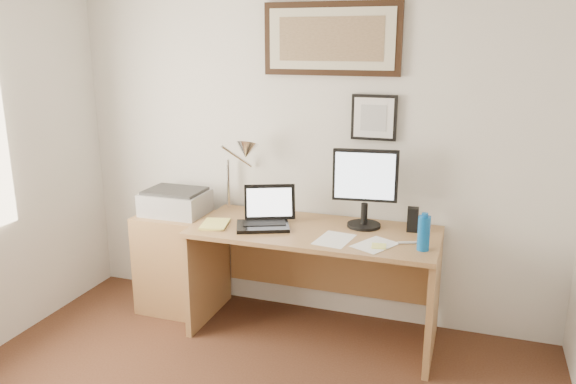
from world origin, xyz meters
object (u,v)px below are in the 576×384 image
at_px(desk, 317,259).
at_px(printer, 175,202).
at_px(laptop, 265,217).
at_px(water_bottle, 424,233).
at_px(lcd_monitor, 365,184).
at_px(book, 202,224).
at_px(side_cabinet, 176,262).

bearing_deg(desk, printer, -179.77).
relative_size(desk, laptop, 3.88).
bearing_deg(desk, water_bottle, -18.28).
bearing_deg(lcd_monitor, desk, -166.34).
distance_m(water_bottle, laptop, 1.04).
bearing_deg(book, printer, 145.12).
relative_size(side_cabinet, desk, 0.46).
bearing_deg(printer, desk, 0.23).
relative_size(water_bottle, laptop, 0.50).
height_order(book, lcd_monitor, lcd_monitor).
bearing_deg(laptop, lcd_monitor, 16.32).
height_order(book, printer, printer).
bearing_deg(side_cabinet, desk, 1.89).
relative_size(water_bottle, book, 0.89).
relative_size(book, lcd_monitor, 0.44).
distance_m(water_bottle, lcd_monitor, 0.55).
xyz_separation_m(side_cabinet, laptop, (0.74, -0.08, 0.44)).
xyz_separation_m(laptop, lcd_monitor, (0.62, 0.18, 0.23)).
height_order(side_cabinet, lcd_monitor, lcd_monitor).
bearing_deg(book, lcd_monitor, 16.70).
xyz_separation_m(laptop, printer, (-0.73, 0.11, 0.01)).
bearing_deg(side_cabinet, printer, 81.68).
distance_m(side_cabinet, desk, 1.08).
bearing_deg(laptop, desk, 18.61).
xyz_separation_m(desk, laptop, (-0.33, -0.11, 0.29)).
relative_size(book, laptop, 0.56).
relative_size(desk, printer, 3.64).
xyz_separation_m(book, lcd_monitor, (1.02, 0.31, 0.28)).
height_order(side_cabinet, desk, desk).
distance_m(side_cabinet, book, 0.56).
bearing_deg(side_cabinet, lcd_monitor, 4.46).
xyz_separation_m(water_bottle, printer, (-1.77, 0.23, -0.04)).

